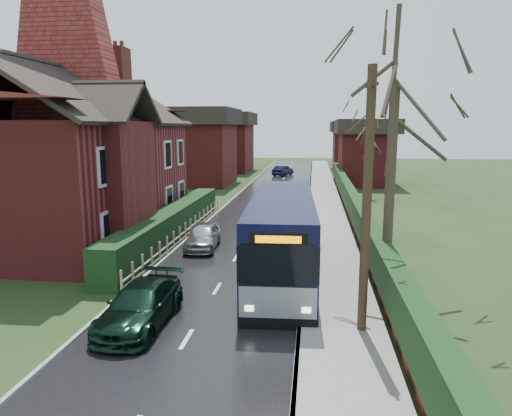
# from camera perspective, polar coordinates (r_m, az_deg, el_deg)

# --- Properties ---
(ground) EXTENTS (140.00, 140.00, 0.00)m
(ground) POSITION_cam_1_polar(r_m,az_deg,el_deg) (18.59, -3.59, -7.97)
(ground) COLOR #2B401B
(ground) RESTS_ON ground
(road) EXTENTS (6.00, 100.00, 0.02)m
(road) POSITION_cam_1_polar(r_m,az_deg,el_deg) (28.15, 0.21, -1.69)
(road) COLOR black
(road) RESTS_ON ground
(pavement) EXTENTS (2.50, 100.00, 0.14)m
(pavement) POSITION_cam_1_polar(r_m,az_deg,el_deg) (27.95, 8.90, -1.78)
(pavement) COLOR slate
(pavement) RESTS_ON ground
(kerb_right) EXTENTS (0.12, 100.00, 0.14)m
(kerb_right) POSITION_cam_1_polar(r_m,az_deg,el_deg) (27.94, 6.44, -1.72)
(kerb_right) COLOR gray
(kerb_right) RESTS_ON ground
(kerb_left) EXTENTS (0.12, 100.00, 0.10)m
(kerb_left) POSITION_cam_1_polar(r_m,az_deg,el_deg) (28.67, -5.85, -1.45)
(kerb_left) COLOR gray
(kerb_left) RESTS_ON ground
(front_hedge) EXTENTS (1.20, 16.00, 1.60)m
(front_hedge) POSITION_cam_1_polar(r_m,az_deg,el_deg) (24.02, -10.55, -2.00)
(front_hedge) COLOR black
(front_hedge) RESTS_ON ground
(picket_fence) EXTENTS (0.10, 16.00, 0.90)m
(picket_fence) POSITION_cam_1_polar(r_m,az_deg,el_deg) (23.88, -8.80, -2.87)
(picket_fence) COLOR tan
(picket_fence) RESTS_ON ground
(right_wall_hedge) EXTENTS (0.60, 50.00, 1.80)m
(right_wall_hedge) POSITION_cam_1_polar(r_m,az_deg,el_deg) (27.87, 12.14, 0.07)
(right_wall_hedge) COLOR maroon
(right_wall_hedge) RESTS_ON ground
(brick_house) EXTENTS (9.30, 14.60, 10.30)m
(brick_house) POSITION_cam_1_polar(r_m,az_deg,el_deg) (25.26, -21.54, 6.25)
(brick_house) COLOR maroon
(brick_house) RESTS_ON ground
(bus) EXTENTS (2.80, 10.34, 3.11)m
(bus) POSITION_cam_1_polar(r_m,az_deg,el_deg) (17.86, 3.30, -3.58)
(bus) COLOR black
(bus) RESTS_ON ground
(car_silver) EXTENTS (1.69, 3.66, 1.22)m
(car_silver) POSITION_cam_1_polar(r_m,az_deg,el_deg) (22.08, -6.65, -3.47)
(car_silver) COLOR #A7A6AA
(car_silver) RESTS_ON ground
(car_green) EXTENTS (1.74, 4.12, 1.19)m
(car_green) POSITION_cam_1_polar(r_m,az_deg,el_deg) (14.11, -14.22, -11.71)
(car_green) COLOR black
(car_green) RESTS_ON ground
(car_distant) EXTENTS (2.46, 3.84, 1.20)m
(car_distant) POSITION_cam_1_polar(r_m,az_deg,el_deg) (54.86, 3.39, 4.67)
(car_distant) COLOR black
(car_distant) RESTS_ON ground
(bus_stop_sign) EXTENTS (0.11, 0.37, 2.47)m
(bus_stop_sign) POSITION_cam_1_polar(r_m,az_deg,el_deg) (18.64, 6.55, -2.78)
(bus_stop_sign) COLOR slate
(bus_stop_sign) RESTS_ON ground
(telegraph_pole) EXTENTS (0.25, 0.95, 7.34)m
(telegraph_pole) POSITION_cam_1_polar(r_m,az_deg,el_deg) (12.60, 13.68, 0.47)
(telegraph_pole) COLOR #2F2214
(telegraph_pole) RESTS_ON ground
(tree_right_near) EXTENTS (4.73, 4.73, 10.21)m
(tree_right_near) POSITION_cam_1_polar(r_m,az_deg,el_deg) (16.43, 17.11, 16.20)
(tree_right_near) COLOR #362C20
(tree_right_near) RESTS_ON ground
(tree_right_far) EXTENTS (4.11, 4.11, 7.95)m
(tree_right_far) POSITION_cam_1_polar(r_m,az_deg,el_deg) (39.07, 13.93, 10.06)
(tree_right_far) COLOR #3A2B22
(tree_right_far) RESTS_ON ground
(tree_house_side) EXTENTS (3.88, 3.88, 8.82)m
(tree_house_side) POSITION_cam_1_polar(r_m,az_deg,el_deg) (31.20, -17.64, 11.16)
(tree_house_side) COLOR #392D22
(tree_house_side) RESTS_ON ground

